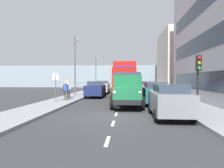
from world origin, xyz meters
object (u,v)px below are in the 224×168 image
at_px(lamp_post_far, 96,69).
at_px(car_white_oppositeside_1, 102,87).
at_px(car_teal_kerbside_1, 155,93).
at_px(street_sign, 56,83).
at_px(lorry_cargo_red, 125,78).
at_px(car_navy_oppositeside_0, 96,89).
at_px(truck_vintage_green, 127,90).
at_px(pedestrian_strolling, 68,87).
at_px(pedestrian_couple_a, 66,89).
at_px(lamp_post_promenade, 75,60).
at_px(traffic_light_near, 198,71).
at_px(car_silver_kerbside_2, 148,89).
at_px(car_grey_kerbside_near, 169,100).

bearing_deg(lamp_post_far, car_white_oppositeside_1, 104.48).
distance_m(car_teal_kerbside_1, street_sign, 7.90).
height_order(lorry_cargo_red, car_navy_oppositeside_0, lorry_cargo_red).
distance_m(truck_vintage_green, car_teal_kerbside_1, 2.83).
xyz_separation_m(car_navy_oppositeside_0, street_sign, (2.36, 5.50, 0.79)).
distance_m(truck_vintage_green, pedestrian_strolling, 7.34).
bearing_deg(pedestrian_couple_a, lorry_cargo_red, -126.96).
xyz_separation_m(truck_vintage_green, car_teal_kerbside_1, (-2.13, -1.83, -0.28)).
relative_size(car_navy_oppositeside_0, pedestrian_couple_a, 2.56).
bearing_deg(pedestrian_strolling, car_navy_oppositeside_0, -132.80).
xyz_separation_m(car_teal_kerbside_1, lamp_post_promenade, (7.96, -6.35, 3.12)).
height_order(lorry_cargo_red, lamp_post_promenade, lamp_post_promenade).
xyz_separation_m(car_teal_kerbside_1, traffic_light_near, (-2.03, 3.73, 1.58)).
distance_m(truck_vintage_green, car_navy_oppositeside_0, 7.90).
xyz_separation_m(car_navy_oppositeside_0, lamp_post_promenade, (2.46, -1.03, 3.12)).
bearing_deg(traffic_light_near, lamp_post_promenade, -45.23).
relative_size(car_silver_kerbside_2, pedestrian_couple_a, 2.88).
relative_size(car_white_oppositeside_1, lamp_post_promenade, 0.65).
bearing_deg(pedestrian_strolling, lorry_cargo_red, -137.50).
height_order(truck_vintage_green, lamp_post_far, lamp_post_far).
relative_size(truck_vintage_green, pedestrian_strolling, 3.26).
distance_m(car_grey_kerbside_near, pedestrian_strolling, 11.43).
bearing_deg(pedestrian_strolling, pedestrian_couple_a, 100.14).
bearing_deg(car_grey_kerbside_near, car_navy_oppositeside_0, -63.07).
relative_size(car_navy_oppositeside_0, street_sign, 1.80).
xyz_separation_m(car_teal_kerbside_1, car_silver_kerbside_2, (0.00, -5.79, 0.00)).
bearing_deg(lamp_post_far, traffic_light_near, 112.88).
bearing_deg(lamp_post_far, truck_vintage_green, 104.71).
bearing_deg(car_navy_oppositeside_0, car_grey_kerbside_near, 116.93).
bearing_deg(car_teal_kerbside_1, car_silver_kerbside_2, -90.00).
distance_m(car_teal_kerbside_1, car_silver_kerbside_2, 5.79).
xyz_separation_m(car_grey_kerbside_near, street_sign, (7.86, -5.33, 0.79)).
height_order(car_grey_kerbside_near, pedestrian_strolling, pedestrian_strolling).
xyz_separation_m(car_white_oppositeside_1, lamp_post_promenade, (2.46, 4.51, 3.12)).
relative_size(lorry_cargo_red, pedestrian_couple_a, 5.17).
bearing_deg(lamp_post_promenade, street_sign, 90.92).
xyz_separation_m(car_navy_oppositeside_0, pedestrian_strolling, (2.26, 2.44, 0.28)).
bearing_deg(car_navy_oppositeside_0, car_silver_kerbside_2, -175.04).
bearing_deg(truck_vintage_green, traffic_light_near, 155.53).
relative_size(lorry_cargo_red, car_navy_oppositeside_0, 2.02).
height_order(car_teal_kerbside_1, car_navy_oppositeside_0, same).
height_order(car_silver_kerbside_2, street_sign, street_sign).
distance_m(truck_vintage_green, lorry_cargo_red, 9.60).
bearing_deg(traffic_light_near, pedestrian_strolling, -34.00).
bearing_deg(lamp_post_promenade, truck_vintage_green, 125.49).
bearing_deg(pedestrian_strolling, lamp_post_promenade, -86.60).
xyz_separation_m(truck_vintage_green, car_grey_kerbside_near, (-2.13, 3.68, -0.28)).
bearing_deg(lamp_post_far, pedestrian_couple_a, 90.71).
height_order(lorry_cargo_red, car_white_oppositeside_1, lorry_cargo_red).
bearing_deg(lamp_post_promenade, car_grey_kerbside_near, 123.88).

